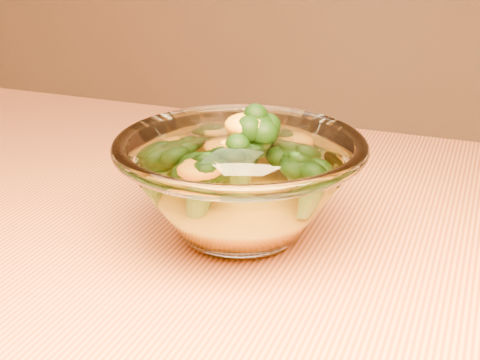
% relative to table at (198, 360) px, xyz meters
% --- Properties ---
extents(table, '(1.20, 0.80, 0.75)m').
position_rel_table_xyz_m(table, '(0.00, 0.00, 0.00)').
color(table, '#D3753F').
rests_on(table, ground).
extents(glass_bowl, '(0.22, 0.22, 0.10)m').
position_rel_table_xyz_m(glass_bowl, '(0.02, 0.06, 0.15)').
color(glass_bowl, white).
rests_on(glass_bowl, table).
extents(cheese_sauce, '(0.12, 0.12, 0.03)m').
position_rel_table_xyz_m(cheese_sauce, '(0.02, 0.06, 0.13)').
color(cheese_sauce, orange).
rests_on(cheese_sauce, glass_bowl).
extents(broccoli_heap, '(0.15, 0.15, 0.08)m').
position_rel_table_xyz_m(broccoli_heap, '(0.01, 0.07, 0.17)').
color(broccoli_heap, black).
rests_on(broccoli_heap, cheese_sauce).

